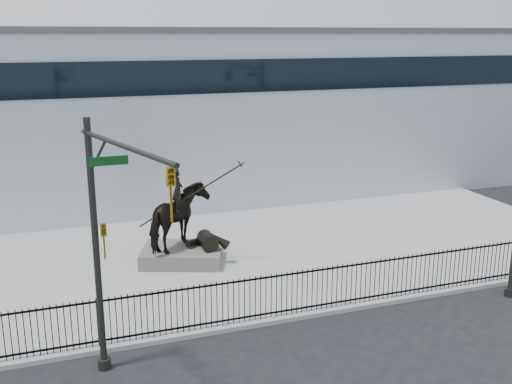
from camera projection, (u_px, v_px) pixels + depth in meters
name	position (u px, v px, depth m)	size (l,w,h in m)	color
ground	(334.00, 331.00, 18.72)	(120.00, 120.00, 0.00)	black
plaza	(258.00, 254.00, 25.07)	(30.00, 12.00, 0.15)	gray
building	(185.00, 111.00, 35.76)	(44.00, 14.00, 9.00)	silver
picket_fence	(318.00, 289.00, 19.62)	(22.10, 0.10, 1.50)	black
statue_plinth	(182.00, 255.00, 23.88)	(3.14, 2.16, 0.59)	#55524E
equestrian_statue	(183.00, 219.00, 23.48)	(3.78, 3.07, 3.41)	black
traffic_signal_left	(108.00, 239.00, 14.92)	(1.52, 4.84, 7.00)	black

